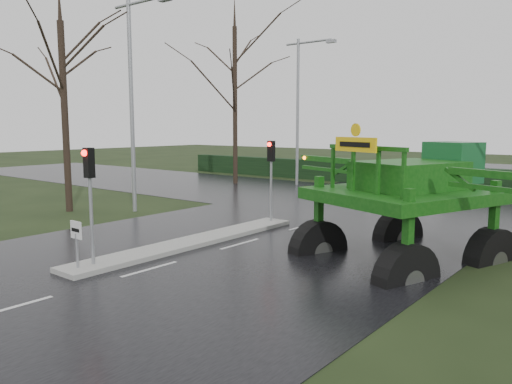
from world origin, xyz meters
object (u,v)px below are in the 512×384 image
Objects in this scene: street_light_left_near at (135,86)px; keep_left_sign at (76,237)px; white_sedan at (404,194)px; street_light_left_far at (301,99)px; traffic_signal_mid at (271,163)px; crop_sprayer at (325,177)px; traffic_signal_near at (90,181)px.

keep_left_sign is at bearing -47.41° from street_light_left_near.
keep_left_sign reaches higher than white_sedan.
street_light_left_far is 9.62m from white_sedan.
street_light_left_far is (-6.89, 21.50, 4.93)m from keep_left_sign.
keep_left_sign is 0.38× the size of traffic_signal_mid.
crop_sprayer reaches higher than keep_left_sign.
crop_sprayer is 15.57m from white_sedan.
crop_sprayer is (10.93, -0.88, -3.51)m from street_light_left_near.
traffic_signal_mid reaches higher than keep_left_sign.
traffic_signal_mid is (0.00, 8.99, 1.53)m from keep_left_sign.
keep_left_sign is 1.61m from traffic_signal_near.
crop_sprayer reaches higher than traffic_signal_near.
street_light_left_near is at bearing 134.53° from traffic_signal_near.
street_light_left_near reaches higher than keep_left_sign.
keep_left_sign is at bearing -175.76° from white_sedan.
traffic_signal_near reaches higher than keep_left_sign.
street_light_left_far reaches higher than white_sedan.
crop_sprayer is (4.03, -2.37, -0.11)m from traffic_signal_mid.
keep_left_sign is 21.64m from white_sedan.
street_light_left_near is 2.25× the size of white_sedan.
street_light_left_near is (-6.89, -1.49, 3.40)m from traffic_signal_mid.
white_sedan is at bearing 87.12° from traffic_signal_mid.
keep_left_sign is 0.38× the size of traffic_signal_near.
white_sedan is at bearing 88.32° from keep_left_sign.
traffic_signal_mid is 0.35× the size of street_light_left_far.
keep_left_sign is at bearing -90.00° from traffic_signal_mid.
traffic_signal_near is 22.37m from street_light_left_far.
street_light_left_near is at bearing 132.59° from keep_left_sign.
keep_left_sign is 9.12m from traffic_signal_mid.
crop_sprayer is at bearing -161.30° from white_sedan.
keep_left_sign is at bearing -101.79° from crop_sprayer.
street_light_left_near and street_light_left_far have the same top height.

